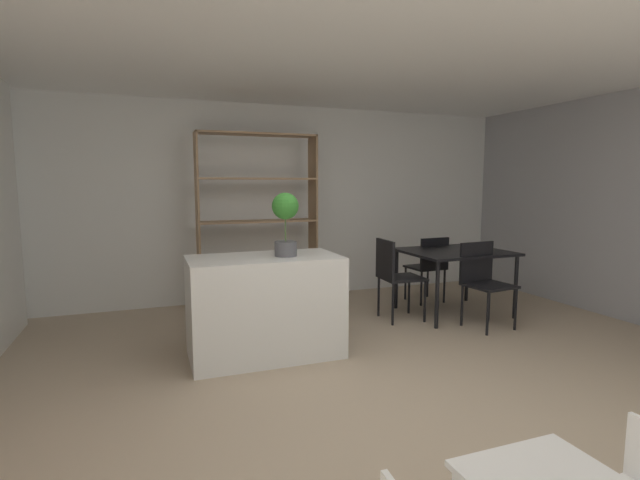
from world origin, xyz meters
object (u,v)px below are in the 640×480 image
(kitchen_island, at_px, (265,306))
(open_bookshelf, at_px, (258,221))
(dining_chair_island_side, at_px, (394,272))
(dining_chair_near, at_px, (483,276))
(dining_chair_far, at_px, (429,263))
(potted_plant_on_island, at_px, (285,218))
(dining_table, at_px, (455,256))

(kitchen_island, xyz_separation_m, open_bookshelf, (0.34, 1.72, 0.63))
(dining_chair_island_side, height_order, dining_chair_near, dining_chair_island_side)
(dining_chair_far, xyz_separation_m, dining_chair_island_side, (-0.81, -0.52, 0.04))
(potted_plant_on_island, bearing_deg, kitchen_island, 168.67)
(kitchen_island, relative_size, dining_chair_far, 1.54)
(kitchen_island, distance_m, dining_chair_near, 2.43)
(dining_table, distance_m, dining_chair_island_side, 0.82)
(dining_table, xyz_separation_m, dining_chair_far, (0.01, 0.52, -0.17))
(open_bookshelf, bearing_deg, dining_chair_far, -16.84)
(dining_chair_far, bearing_deg, dining_chair_island_side, 29.17)
(dining_chair_far, bearing_deg, open_bookshelf, -20.19)
(open_bookshelf, xyz_separation_m, dining_chair_island_side, (1.29, -1.16, -0.52))
(potted_plant_on_island, relative_size, open_bookshelf, 0.26)
(dining_table, bearing_deg, dining_chair_island_side, 179.63)
(open_bookshelf, distance_m, dining_chair_island_side, 1.81)
(kitchen_island, height_order, potted_plant_on_island, potted_plant_on_island)
(open_bookshelf, height_order, dining_table, open_bookshelf)
(potted_plant_on_island, bearing_deg, dining_table, 14.79)
(dining_table, bearing_deg, potted_plant_on_island, -165.21)
(dining_table, bearing_deg, open_bookshelf, 151.05)
(dining_table, height_order, dining_chair_island_side, dining_chair_island_side)
(kitchen_island, bearing_deg, open_bookshelf, 78.86)
(open_bookshelf, bearing_deg, potted_plant_on_island, -94.92)
(kitchen_island, height_order, dining_chair_near, dining_chair_near)
(dining_chair_near, bearing_deg, kitchen_island, 175.30)
(kitchen_island, distance_m, dining_table, 2.51)
(dining_chair_far, bearing_deg, kitchen_island, 20.52)
(kitchen_island, bearing_deg, dining_chair_far, 23.87)
(open_bookshelf, xyz_separation_m, dining_table, (2.10, -1.16, -0.39))
(kitchen_island, relative_size, open_bookshelf, 0.62)
(potted_plant_on_island, height_order, dining_chair_island_side, potted_plant_on_island)
(dining_table, height_order, dining_chair_far, dining_chair_far)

